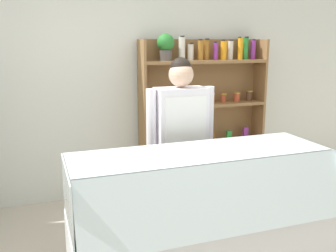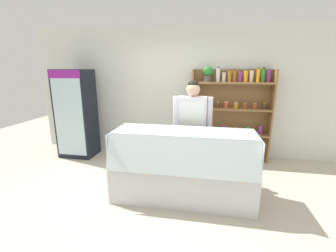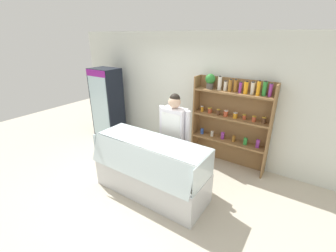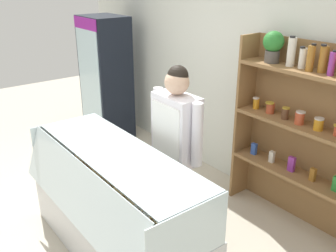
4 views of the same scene
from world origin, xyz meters
The scene contains 6 objects.
ground_plane centered at (0.00, 0.00, 0.00)m, with size 12.00×12.00×0.00m, color beige.
back_wall centered at (0.00, 1.97, 1.35)m, with size 6.80×0.10×2.70m, color silver.
drinks_fridge centered at (-2.26, 1.36, 0.92)m, with size 0.71×0.56×1.84m.
shelving_unit centered at (0.93, 1.77, 1.08)m, with size 1.57×0.29×1.90m.
deli_display_case centered at (0.18, 0.07, 0.31)m, with size 1.99×0.81×1.01m.
shop_clerk centered at (0.25, 0.70, 1.00)m, with size 0.64×0.25×1.68m.
Camera 2 is at (0.51, -2.90, 1.84)m, focal length 24.00 mm.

